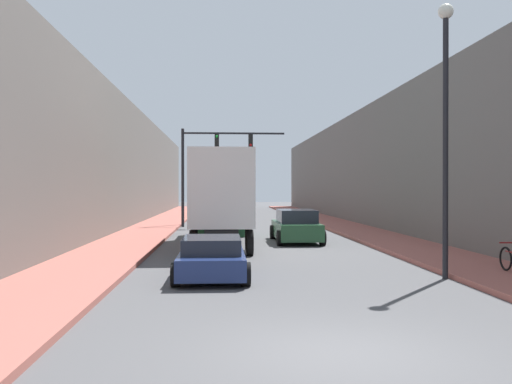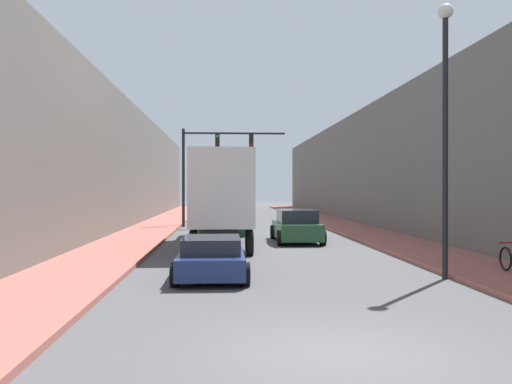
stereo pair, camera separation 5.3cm
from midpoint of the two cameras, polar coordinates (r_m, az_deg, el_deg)
ground_plane at (r=9.39m, az=8.38°, el=-15.69°), size 200.00×200.00×0.00m
sidewalk_right at (r=39.74m, az=8.31°, el=-3.29°), size 3.13×80.00×0.15m
sidewalk_left at (r=39.16m, az=-9.88°, el=-3.35°), size 3.13×80.00×0.15m
building_right at (r=40.87m, az=14.61°, el=2.43°), size 6.00×80.00×8.17m
building_left at (r=39.88m, az=-16.43°, el=2.57°), size 6.00×80.00×8.30m
semi_truck at (r=26.70m, az=-3.53°, el=-0.33°), size 2.49×12.12×4.12m
sedan_car at (r=16.72m, az=-4.52°, el=-6.55°), size 2.10×4.31×1.19m
suv_car at (r=27.72m, az=3.97°, el=-3.46°), size 2.20×4.90×1.58m
traffic_signal_gantry at (r=38.86m, az=-4.96°, el=3.34°), size 7.01×0.35×6.65m
street_lamp at (r=17.33m, az=18.35°, el=8.16°), size 0.44×0.44×7.88m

